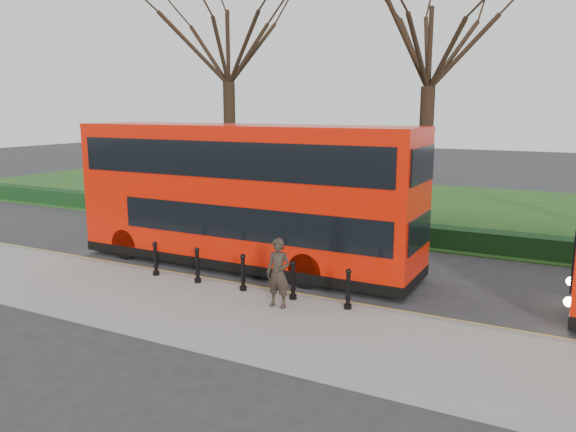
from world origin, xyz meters
The scene contains 12 objects.
ground centered at (0.00, 0.00, 0.00)m, with size 120.00×120.00×0.00m, color #28282B.
pavement centered at (0.00, -3.00, 0.07)m, with size 60.00×4.00×0.15m, color gray.
kerb centered at (0.00, -1.00, 0.07)m, with size 60.00×0.25×0.16m, color slate.
grass_verge centered at (0.00, 15.00, 0.03)m, with size 60.00×18.00×0.06m, color #1E4717.
hedge centered at (0.00, 6.80, 0.40)m, with size 60.00×0.90×0.80m, color black.
yellow_line_outer centered at (0.00, -0.70, 0.01)m, with size 60.00×0.10×0.01m, color yellow.
yellow_line_inner centered at (0.00, -0.50, 0.01)m, with size 60.00×0.10×0.01m, color yellow.
tree_left centered at (-8.00, 10.00, 8.54)m, with size 7.51×7.51×11.74m.
tree_mid centered at (2.00, 10.00, 8.02)m, with size 7.06×7.06×11.04m.
bollard_row centered at (-0.11, -1.35, 0.65)m, with size 6.44×0.15×1.00m.
bus_lead centered at (-1.71, 1.26, 2.34)m, with size 11.68×2.68×4.65m.
pedestrian centered at (1.40, -2.06, 1.05)m, with size 0.66×0.43×1.80m, color #2D231C.
Camera 1 is at (8.01, -14.10, 5.19)m, focal length 35.00 mm.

